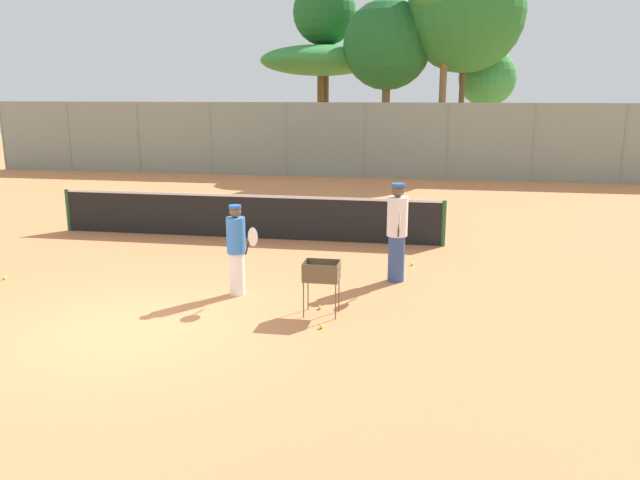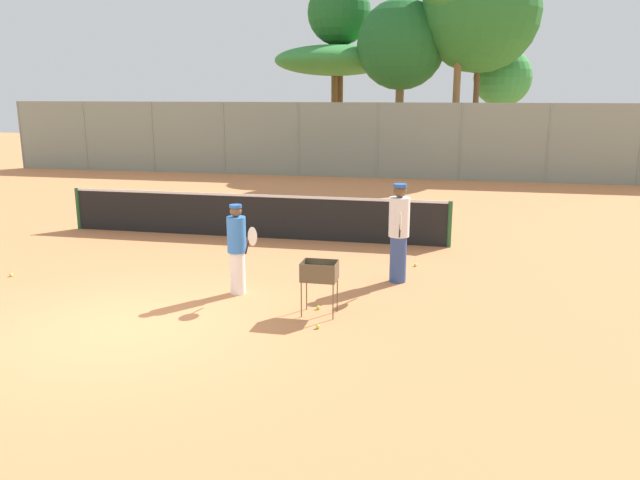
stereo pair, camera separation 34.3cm
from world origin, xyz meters
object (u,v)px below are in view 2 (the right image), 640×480
object	(u,v)px
tennis_net	(252,215)
player_red_cap	(399,232)
parked_car	(221,149)
ball_cart	(320,276)
player_white_outfit	(237,248)

from	to	relation	value
tennis_net	player_red_cap	size ratio (longest dim) A/B	5.15
parked_car	tennis_net	bearing A→B (deg)	-66.70
player_red_cap	parked_car	distance (m)	21.60
parked_car	ball_cart	bearing A→B (deg)	-65.30
player_white_outfit	player_red_cap	xyz separation A→B (m)	(2.69, 1.30, 0.13)
ball_cart	parked_car	xyz separation A→B (m)	(-9.58, 20.83, 0.01)
player_red_cap	parked_car	world-z (taller)	player_red_cap
player_white_outfit	player_red_cap	distance (m)	2.99
ball_cart	tennis_net	bearing A→B (deg)	118.97
tennis_net	player_red_cap	xyz separation A→B (m)	(3.81, -2.93, 0.40)
player_white_outfit	player_red_cap	world-z (taller)	player_red_cap
player_white_outfit	ball_cart	world-z (taller)	player_white_outfit
ball_cart	player_white_outfit	bearing A→B (deg)	155.48
player_red_cap	parked_car	bearing A→B (deg)	-157.49
tennis_net	parked_car	world-z (taller)	parked_car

